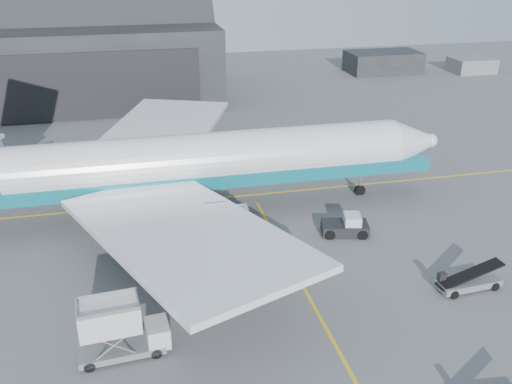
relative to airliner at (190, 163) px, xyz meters
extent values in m
plane|color=#565659|center=(6.52, -17.60, -4.97)|extent=(200.00, 200.00, 0.00)
cube|color=yellow|center=(6.52, 2.40, -4.96)|extent=(80.00, 0.25, 0.02)
cube|color=yellow|center=(6.52, -19.60, -4.96)|extent=(0.25, 40.00, 0.02)
cube|color=black|center=(-15.48, 47.40, 1.03)|extent=(50.00, 28.00, 12.00)
cube|color=black|center=(-15.48, 33.30, 0.03)|extent=(42.00, 0.40, 9.50)
cube|color=black|center=(44.52, 54.40, -4.97)|extent=(14.00, 8.00, 4.00)
cube|color=slate|center=(61.52, 50.40, -4.97)|extent=(8.00, 6.00, 2.80)
cylinder|color=white|center=(2.07, 0.00, 0.29)|extent=(36.44, 4.86, 4.86)
cone|color=white|center=(22.52, 0.00, 0.29)|extent=(4.45, 4.86, 4.86)
sphere|color=white|center=(24.55, 0.00, 0.29)|extent=(1.42, 1.42, 1.42)
cube|color=black|center=(21.31, 0.00, 0.90)|extent=(2.63, 2.23, 0.71)
cube|color=#0E6878|center=(2.07, 0.00, -1.28)|extent=(42.52, 4.91, 1.21)
cube|color=white|center=(-1.98, -12.15, -0.72)|extent=(18.67, 24.82, 1.48)
cube|color=white|center=(-1.98, 12.15, -0.72)|extent=(18.67, 24.82, 1.48)
cylinder|color=gray|center=(1.06, -8.10, -2.34)|extent=(5.26, 2.73, 2.73)
cylinder|color=gray|center=(1.06, 8.10, -2.34)|extent=(5.26, 2.73, 2.73)
cylinder|color=#A5A5AA|center=(17.26, 0.00, -3.56)|extent=(0.28, 0.28, 2.83)
cylinder|color=black|center=(17.26, 0.00, -4.52)|extent=(1.11, 0.35, 1.11)
cylinder|color=black|center=(0.05, -3.24, -4.42)|extent=(1.32, 0.46, 1.32)
cylinder|color=black|center=(0.05, 3.24, -4.42)|extent=(1.32, 0.46, 1.32)
cube|color=slate|center=(-6.88, -19.80, -4.49)|extent=(5.42, 2.52, 0.44)
cube|color=silver|center=(-4.60, -19.62, -3.79)|extent=(1.56, 2.13, 1.41)
cube|color=black|center=(-3.95, -19.57, -3.57)|extent=(0.20, 1.67, 0.79)
cube|color=silver|center=(-7.41, -19.84, -1.99)|extent=(3.85, 2.48, 1.76)
cylinder|color=black|center=(-4.79, -20.56, -4.62)|extent=(0.72, 0.32, 0.70)
cylinder|color=black|center=(-4.94, -18.72, -4.62)|extent=(0.72, 0.32, 0.70)
cylinder|color=black|center=(-8.82, -20.88, -4.62)|extent=(0.72, 0.32, 0.70)
cylinder|color=black|center=(-8.97, -19.04, -4.62)|extent=(0.72, 0.32, 0.70)
cube|color=black|center=(12.64, -7.65, -4.41)|extent=(4.47, 3.11, 0.92)
cube|color=silver|center=(13.24, -7.79, -3.60)|extent=(1.81, 2.11, 0.92)
cylinder|color=black|center=(13.80, -8.97, -4.57)|extent=(0.97, 0.56, 0.92)
cylinder|color=black|center=(14.26, -6.99, -4.57)|extent=(0.97, 0.56, 0.92)
cylinder|color=black|center=(11.03, -8.32, -4.57)|extent=(0.97, 0.56, 0.92)
cylinder|color=black|center=(11.49, -6.34, -4.57)|extent=(0.97, 0.56, 0.92)
cube|color=slate|center=(18.46, -18.01, -4.48)|extent=(4.99, 2.03, 0.50)
cube|color=black|center=(18.46, -18.01, -3.70)|extent=(5.26, 1.51, 1.42)
cube|color=black|center=(16.42, -17.56, -3.92)|extent=(0.59, 0.48, 0.66)
cylinder|color=black|center=(20.28, -18.64, -4.64)|extent=(0.68, 0.33, 0.66)
cylinder|color=black|center=(20.16, -17.10, -4.64)|extent=(0.68, 0.33, 0.66)
cylinder|color=black|center=(16.75, -18.92, -4.64)|extent=(0.68, 0.33, 0.66)
cylinder|color=black|center=(16.63, -17.37, -4.64)|extent=(0.68, 0.33, 0.66)
cube|color=#E94507|center=(3.47, -13.92, -4.96)|extent=(0.37, 0.37, 0.03)
cone|color=#E94507|center=(3.47, -13.92, -4.70)|extent=(0.37, 0.37, 0.54)
camera|label=1|loc=(-5.14, -49.60, 18.96)|focal=40.00mm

